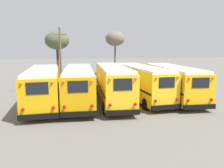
# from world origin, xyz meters

# --- Properties ---
(ground_plane) EXTENTS (160.00, 160.00, 0.00)m
(ground_plane) POSITION_xyz_m (0.00, 0.00, 0.00)
(ground_plane) COLOR #66635E
(school_bus_0) EXTENTS (2.91, 9.86, 3.14)m
(school_bus_0) POSITION_xyz_m (-5.98, -0.90, 1.70)
(school_bus_0) COLOR #EAAA0F
(school_bus_0) RESTS_ON ground
(school_bus_1) EXTENTS (2.99, 10.10, 3.17)m
(school_bus_1) POSITION_xyz_m (-2.99, -0.86, 1.73)
(school_bus_1) COLOR #E5A00C
(school_bus_1) RESTS_ON ground
(school_bus_2) EXTENTS (2.94, 10.04, 3.28)m
(school_bus_2) POSITION_xyz_m (-0.00, -1.09, 1.78)
(school_bus_2) COLOR yellow
(school_bus_2) RESTS_ON ground
(school_bus_3) EXTENTS (2.82, 10.19, 3.16)m
(school_bus_3) POSITION_xyz_m (2.99, -0.24, 1.71)
(school_bus_3) COLOR yellow
(school_bus_3) RESTS_ON ground
(school_bus_4) EXTENTS (3.06, 10.32, 3.12)m
(school_bus_4) POSITION_xyz_m (5.98, -0.59, 1.69)
(school_bus_4) COLOR yellow
(school_bus_4) RESTS_ON ground
(utility_pole) EXTENTS (1.80, 0.26, 7.48)m
(utility_pole) POSITION_xyz_m (-4.83, 9.63, 3.92)
(utility_pole) COLOR brown
(utility_pole) RESTS_ON ground
(bare_tree_0) EXTENTS (3.78, 3.78, 7.43)m
(bare_tree_0) POSITION_xyz_m (-5.49, 15.99, 5.94)
(bare_tree_0) COLOR #473323
(bare_tree_0) RESTS_ON ground
(bare_tree_1) EXTENTS (3.42, 3.42, 7.75)m
(bare_tree_1) POSITION_xyz_m (4.40, 18.68, 6.42)
(bare_tree_1) COLOR #473323
(bare_tree_1) RESTS_ON ground
(fence_line) EXTENTS (20.02, 0.06, 1.42)m
(fence_line) POSITION_xyz_m (-0.00, 6.02, 0.99)
(fence_line) COLOR #939399
(fence_line) RESTS_ON ground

